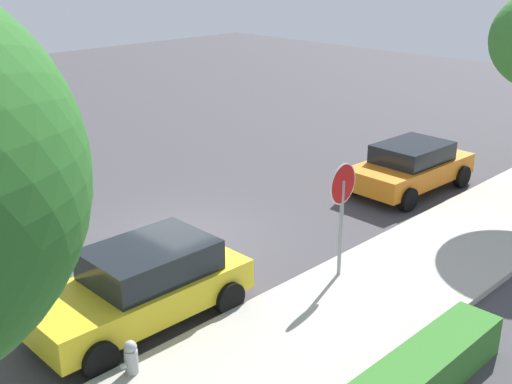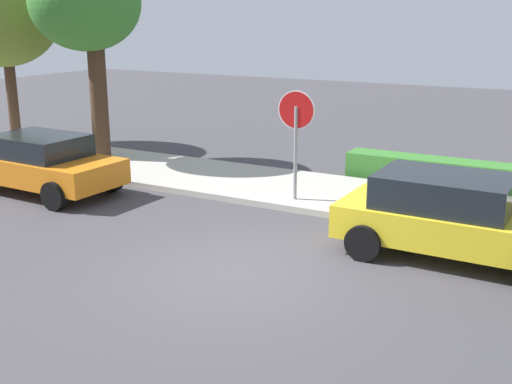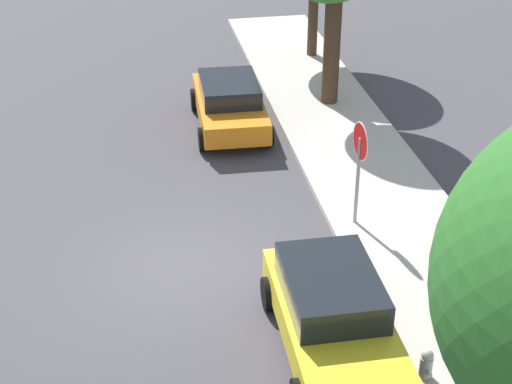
{
  "view_description": "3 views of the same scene",
  "coord_description": "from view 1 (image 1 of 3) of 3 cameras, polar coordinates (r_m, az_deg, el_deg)",
  "views": [
    {
      "loc": [
        8.75,
        11.16,
        6.39
      ],
      "look_at": [
        -1.16,
        1.27,
        1.17
      ],
      "focal_mm": 45.0,
      "sensor_mm": 36.0,
      "label": 1
    },
    {
      "loc": [
        4.96,
        -8.47,
        4.13
      ],
      "look_at": [
        -0.29,
        1.12,
        1.08
      ],
      "focal_mm": 45.0,
      "sensor_mm": 36.0,
      "label": 2
    },
    {
      "loc": [
        13.31,
        -0.86,
        9.4
      ],
      "look_at": [
        -1.12,
        1.79,
        0.99
      ],
      "focal_mm": 55.0,
      "sensor_mm": 36.0,
      "label": 3
    }
  ],
  "objects": [
    {
      "name": "sidewalk_curb",
      "position": [
        12.45,
        8.4,
        -10.31
      ],
      "size": [
        32.0,
        3.05,
        0.14
      ],
      "primitive_type": "cube",
      "color": "#B2ADA3",
      "rests_on": "ground_plane"
    },
    {
      "name": "parked_car_orange",
      "position": [
        18.73,
        13.59,
        2.25
      ],
      "size": [
        4.03,
        2.09,
        1.39
      ],
      "color": "orange",
      "rests_on": "ground_plane"
    },
    {
      "name": "stop_sign",
      "position": [
        12.86,
        7.67,
        -0.8
      ],
      "size": [
        0.84,
        0.08,
        2.55
      ],
      "color": "gray",
      "rests_on": "ground_plane"
    },
    {
      "name": "fire_hydrant",
      "position": [
        10.65,
        -11.03,
        -14.49
      ],
      "size": [
        0.3,
        0.22,
        0.72
      ],
      "color": "#A5A5A8",
      "rests_on": "ground_plane"
    },
    {
      "name": "parked_car_yellow",
      "position": [
        11.93,
        -10.07,
        -8.07
      ],
      "size": [
        4.11,
        2.05,
        1.47
      ],
      "color": "yellow",
      "rests_on": "ground_plane"
    },
    {
      "name": "ground_plane",
      "position": [
        15.56,
        -6.36,
        -3.94
      ],
      "size": [
        60.0,
        60.0,
        0.0
      ],
      "primitive_type": "plane",
      "color": "#423F44"
    }
  ]
}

